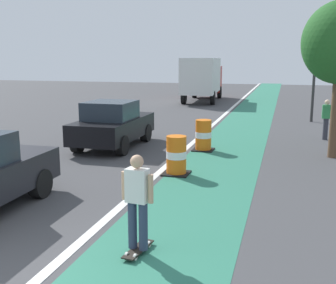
{
  "coord_description": "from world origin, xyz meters",
  "views": [
    {
      "loc": [
        4.28,
        -4.58,
        3.21
      ],
      "look_at": [
        1.43,
        5.6,
        1.1
      ],
      "focal_mm": 44.97,
      "sensor_mm": 36.0,
      "label": 1
    }
  ],
  "objects": [
    {
      "name": "bike_lane_strip",
      "position": [
        2.4,
        12.0,
        0.0
      ],
      "size": [
        2.5,
        80.0,
        0.01
      ],
      "primitive_type": "cube",
      "color": "#2D755B",
      "rests_on": "ground"
    },
    {
      "name": "lane_divider_stripe",
      "position": [
        0.9,
        12.0,
        0.01
      ],
      "size": [
        0.2,
        80.0,
        0.01
      ],
      "primitive_type": "cube",
      "color": "silver",
      "rests_on": "ground"
    },
    {
      "name": "skateboarder_on_lane",
      "position": [
        2.03,
        1.6,
        0.91
      ],
      "size": [
        0.57,
        0.82,
        1.69
      ],
      "color": "black",
      "rests_on": "ground"
    },
    {
      "name": "parked_sedan_second",
      "position": [
        -1.76,
        9.49,
        0.83
      ],
      "size": [
        1.93,
        4.11,
        1.7
      ],
      "color": "black",
      "rests_on": "ground"
    },
    {
      "name": "traffic_barrel_front",
      "position": [
        1.41,
        6.52,
        0.53
      ],
      "size": [
        0.73,
        0.73,
        1.09
      ],
      "color": "orange",
      "rests_on": "ground"
    },
    {
      "name": "traffic_barrel_mid",
      "position": [
        1.54,
        9.81,
        0.53
      ],
      "size": [
        0.73,
        0.73,
        1.09
      ],
      "color": "orange",
      "rests_on": "ground"
    },
    {
      "name": "delivery_truck_down_block",
      "position": [
        -1.85,
        26.93,
        1.85
      ],
      "size": [
        2.74,
        7.72,
        3.23
      ],
      "color": "silver",
      "rests_on": "ground"
    },
    {
      "name": "traffic_light_corner",
      "position": [
        5.61,
        18.07,
        3.5
      ],
      "size": [
        0.41,
        0.32,
        5.1
      ],
      "color": "#2D2D2D",
      "rests_on": "ground"
    },
    {
      "name": "pedestrian_crossing",
      "position": [
        5.87,
        13.1,
        0.86
      ],
      "size": [
        0.34,
        0.2,
        1.61
      ],
      "color": "#33333D",
      "rests_on": "ground"
    }
  ]
}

